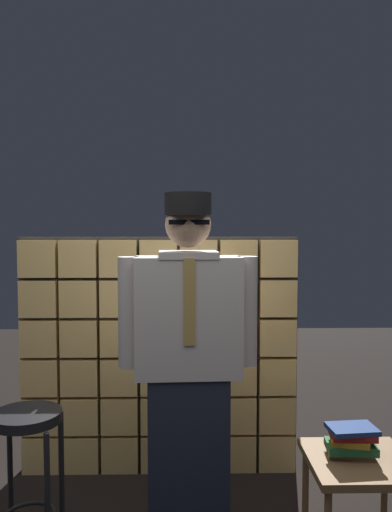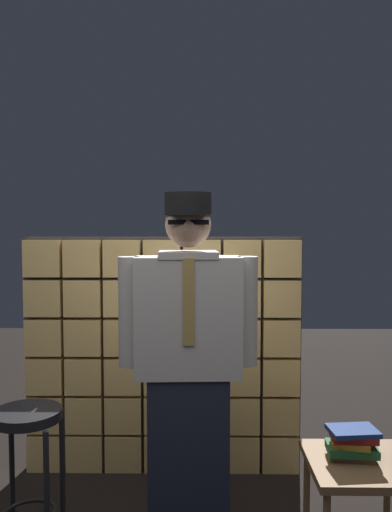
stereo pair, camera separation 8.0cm
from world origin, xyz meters
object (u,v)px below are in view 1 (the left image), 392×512
at_px(coffee_mug, 345,448).
at_px(bar_stool, 27,450).
at_px(side_table, 359,470).
at_px(book_stack, 351,441).
at_px(standing_person, 188,361).

bearing_deg(coffee_mug, bar_stool, -177.72).
height_order(side_table, book_stack, book_stack).
bearing_deg(bar_stool, standing_person, 12.81).
height_order(bar_stool, side_table, bar_stool).
height_order(bar_stool, book_stack, bar_stool).
height_order(book_stack, coffee_mug, book_stack).
bearing_deg(side_table, coffee_mug, 167.62).
bearing_deg(standing_person, book_stack, -9.83).
bearing_deg(standing_person, coffee_mug, -10.93).
height_order(standing_person, coffee_mug, standing_person).
distance_m(book_stack, coffee_mug, 0.05).
height_order(standing_person, side_table, standing_person).
bearing_deg(book_stack, standing_person, 172.78).
bearing_deg(coffee_mug, book_stack, 19.60).
xyz_separation_m(bar_stool, coffee_mug, (1.59, 0.06, -0.03)).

